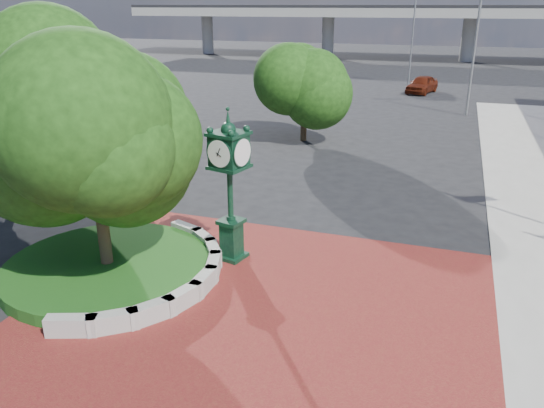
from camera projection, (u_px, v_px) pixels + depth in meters
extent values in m
plane|color=black|center=(264.00, 302.00, 14.50)|extent=(200.00, 200.00, 0.00)
cube|color=maroon|center=(251.00, 321.00, 13.60)|extent=(12.00, 12.00, 0.04)
cube|color=#9E9B93|center=(72.00, 326.00, 12.93)|extent=(1.29, 0.76, 0.54)
cube|color=#9E9B93|center=(113.00, 323.00, 13.09)|extent=(1.20, 1.04, 0.54)
cube|color=#9E9B93|center=(152.00, 313.00, 13.50)|extent=(1.00, 1.22, 0.54)
cube|color=#9E9B93|center=(183.00, 299.00, 14.14)|extent=(0.71, 1.30, 0.54)
cube|color=#9E9B93|center=(204.00, 283.00, 14.95)|extent=(0.35, 1.25, 0.54)
cube|color=#9E9B93|center=(214.00, 267.00, 15.84)|extent=(0.71, 1.30, 0.54)
cube|color=#9E9B93|center=(213.00, 253.00, 16.75)|extent=(1.00, 1.22, 0.54)
cube|color=#9E9B93|center=(203.00, 241.00, 17.57)|extent=(1.20, 1.04, 0.54)
cube|color=#9E9B93|center=(187.00, 232.00, 18.25)|extent=(1.29, 0.76, 0.54)
cylinder|color=#194814|center=(108.00, 268.00, 15.95)|extent=(6.10, 6.10, 0.40)
cube|color=#9E9B93|center=(433.00, 12.00, 74.08)|extent=(90.00, 12.00, 1.20)
cube|color=black|center=(434.00, 6.00, 73.79)|extent=(90.00, 12.00, 0.40)
cylinder|color=#9E9B93|center=(208.00, 34.00, 85.99)|extent=(1.80, 1.80, 6.00)
cylinder|color=#9E9B93|center=(328.00, 37.00, 79.89)|extent=(1.80, 1.80, 6.00)
cylinder|color=#9E9B93|center=(468.00, 39.00, 73.79)|extent=(1.80, 1.80, 6.00)
cylinder|color=#38281C|center=(105.00, 241.00, 15.64)|extent=(0.36, 0.36, 2.17)
sphere|color=#18390F|center=(94.00, 154.00, 14.70)|extent=(5.20, 5.20, 5.20)
cylinder|color=#38281C|center=(16.00, 166.00, 22.45)|extent=(0.36, 0.36, 2.45)
sphere|color=#18390F|center=(3.00, 97.00, 21.42)|extent=(5.60, 5.60, 5.60)
cylinder|color=#38281C|center=(304.00, 125.00, 31.29)|extent=(0.36, 0.36, 1.92)
sphere|color=#18390F|center=(304.00, 85.00, 30.48)|extent=(4.40, 4.40, 4.40)
cube|color=black|center=(232.00, 256.00, 16.95)|extent=(0.97, 0.97, 0.16)
cube|color=black|center=(232.00, 238.00, 16.73)|extent=(0.66, 0.66, 1.11)
cube|color=black|center=(231.00, 221.00, 16.52)|extent=(0.85, 0.85, 0.12)
cylinder|color=black|center=(230.00, 194.00, 16.20)|extent=(0.17, 0.17, 1.71)
cube|color=black|center=(229.00, 150.00, 15.71)|extent=(1.09, 1.09, 0.91)
cylinder|color=white|center=(219.00, 154.00, 15.34)|extent=(0.80, 0.24, 0.81)
cylinder|color=white|center=(238.00, 147.00, 16.09)|extent=(0.80, 0.24, 0.81)
cylinder|color=white|center=(216.00, 148.00, 15.95)|extent=(0.24, 0.80, 0.81)
cylinder|color=white|center=(242.00, 152.00, 15.48)|extent=(0.24, 0.80, 0.81)
sphere|color=black|center=(228.00, 129.00, 15.49)|extent=(0.44, 0.44, 0.44)
cone|color=black|center=(228.00, 118.00, 15.37)|extent=(0.18, 0.18, 0.50)
imported|color=#5C1D0D|center=(422.00, 84.00, 48.15)|extent=(2.95, 4.88, 1.56)
cylinder|color=slate|center=(475.00, 45.00, 36.96)|extent=(0.18, 0.18, 9.90)
cylinder|color=slate|center=(412.00, 40.00, 51.58)|extent=(0.15, 0.15, 8.69)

